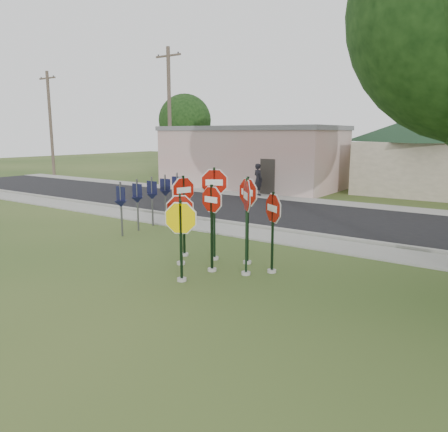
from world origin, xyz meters
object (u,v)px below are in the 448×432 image
Objects in this scene: stop_sign_yellow at (181,231)px; utility_pole_near at (169,115)px; stop_sign_center at (212,217)px; pedestrian at (258,179)px; stop_sign_left at (180,220)px.

stop_sign_yellow is 21.01m from utility_pole_near.
stop_sign_center is 14.70m from pedestrian.
stop_sign_left is 1.14× the size of pedestrian.
stop_sign_left is at bearing 135.59° from pedestrian.
pedestrian is (7.76, -0.90, -3.96)m from utility_pole_near.
utility_pole_near reaches higher than stop_sign_center.
stop_sign_center reaches higher than stop_sign_left.
stop_sign_center is at bearing 82.49° from stop_sign_yellow.
stop_sign_yellow is 1.02× the size of stop_sign_left.
stop_sign_center reaches higher than pedestrian.
utility_pole_near is at bearing 132.70° from stop_sign_left.
stop_sign_center is 1.13m from stop_sign_left.
stop_sign_center is 20.29m from utility_pole_near.
utility_pole_near is at bearing 132.61° from stop_sign_yellow.
stop_sign_yellow is 0.23× the size of utility_pole_near.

